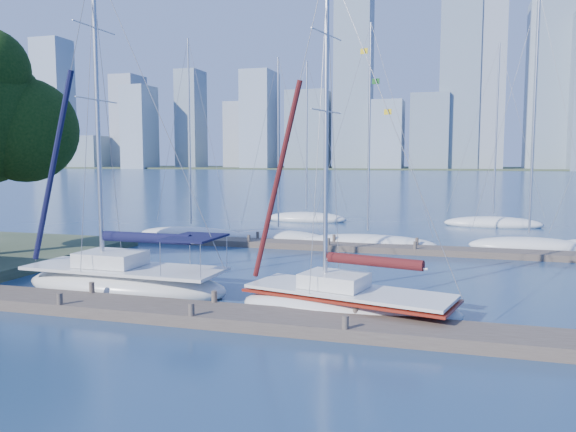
% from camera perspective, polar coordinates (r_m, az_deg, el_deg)
% --- Properties ---
extents(ground, '(700.00, 700.00, 0.00)m').
position_cam_1_polar(ground, '(19.43, -8.56, -10.43)').
color(ground, navy).
rests_on(ground, ground).
extents(near_dock, '(26.00, 2.00, 0.40)m').
position_cam_1_polar(near_dock, '(19.37, -8.57, -9.86)').
color(near_dock, '#463B33').
rests_on(near_dock, ground).
extents(far_dock, '(30.00, 1.80, 0.36)m').
position_cam_1_polar(far_dock, '(33.83, 6.08, -3.14)').
color(far_dock, '#463B33').
rests_on(far_dock, ground).
extents(far_shore, '(800.00, 100.00, 1.50)m').
position_cam_1_polar(far_shore, '(337.04, 15.05, 4.65)').
color(far_shore, '#38472D').
rests_on(far_shore, ground).
extents(sailboat_navy, '(8.97, 3.16, 13.91)m').
position_cam_1_polar(sailboat_navy, '(23.84, -16.29, -4.98)').
color(sailboat_navy, silver).
rests_on(sailboat_navy, ground).
extents(sailboat_maroon, '(8.09, 4.26, 12.62)m').
position_cam_1_polar(sailboat_maroon, '(19.69, 6.12, -7.07)').
color(sailboat_maroon, silver).
rests_on(sailboat_maroon, ground).
extents(bg_boat_0, '(8.01, 5.14, 13.85)m').
position_cam_1_polar(bg_boat_0, '(39.63, -9.79, -1.77)').
color(bg_boat_0, silver).
rests_on(bg_boat_0, ground).
extents(bg_boat_1, '(6.93, 4.30, 12.31)m').
position_cam_1_polar(bg_boat_1, '(37.43, -0.97, -2.14)').
color(bg_boat_1, silver).
rests_on(bg_boat_1, ground).
extents(bg_boat_2, '(8.72, 5.02, 13.93)m').
position_cam_1_polar(bg_boat_2, '(35.31, 8.11, -2.65)').
color(bg_boat_2, silver).
rests_on(bg_boat_2, ground).
extents(bg_boat_4, '(7.23, 4.54, 15.25)m').
position_cam_1_polar(bg_boat_4, '(36.37, 23.25, -2.76)').
color(bg_boat_4, silver).
rests_on(bg_boat_4, ground).
extents(bg_boat_6, '(7.26, 2.83, 14.16)m').
position_cam_1_polar(bg_boat_6, '(49.24, 1.89, -0.19)').
color(bg_boat_6, silver).
rests_on(bg_boat_6, ground).
extents(bg_boat_7, '(8.00, 4.67, 14.85)m').
position_cam_1_polar(bg_boat_7, '(48.26, 20.10, -0.66)').
color(bg_boat_7, silver).
rests_on(bg_boat_7, ground).
extents(skyline, '(504.27, 51.31, 103.48)m').
position_cam_1_polar(skyline, '(309.35, 19.51, 11.13)').
color(skyline, slate).
rests_on(skyline, ground).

